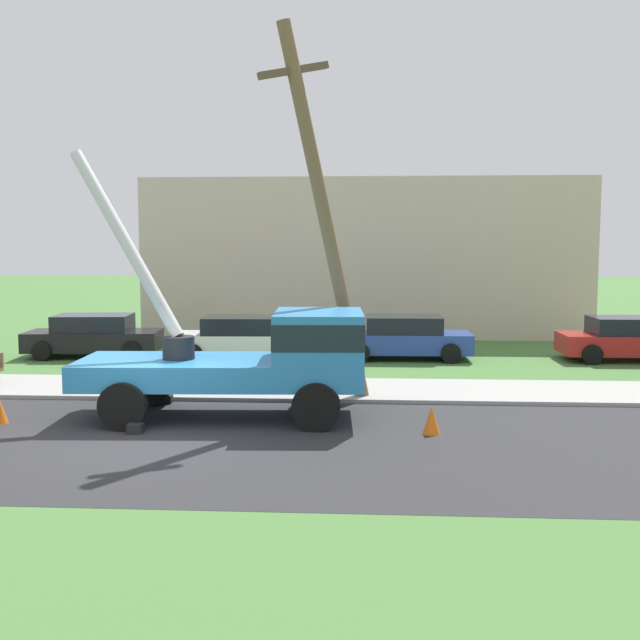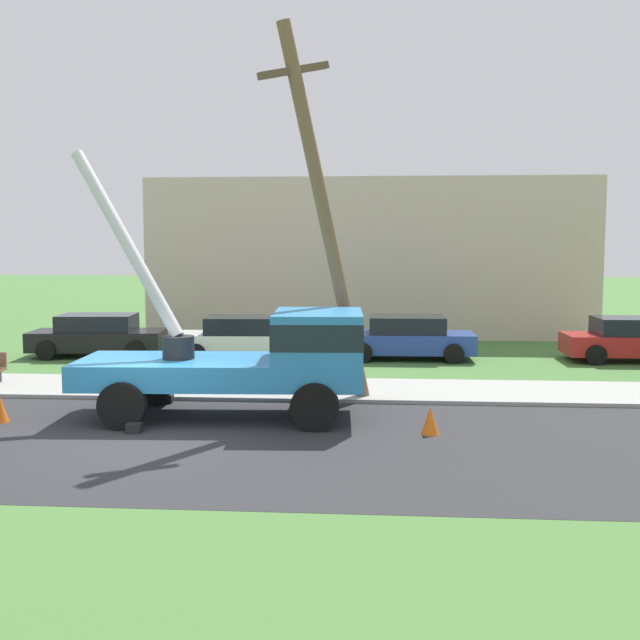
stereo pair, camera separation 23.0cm
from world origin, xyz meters
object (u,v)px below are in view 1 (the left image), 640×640
(utility_truck, at_px, (260,354))
(leaning_utility_pole, at_px, (324,213))
(traffic_cone_ahead, at_px, (432,420))
(parked_sedan_red, at_px, (629,339))
(parked_sedan_white, at_px, (242,338))
(parked_sedan_blue, at_px, (404,337))
(parked_sedan_black, at_px, (94,336))

(utility_truck, distance_m, leaning_utility_pole, 3.68)
(utility_truck, bearing_deg, traffic_cone_ahead, -19.23)
(traffic_cone_ahead, height_order, parked_sedan_red, parked_sedan_red)
(parked_sedan_white, height_order, parked_sedan_blue, same)
(parked_sedan_blue, bearing_deg, parked_sedan_black, -179.05)
(traffic_cone_ahead, bearing_deg, parked_sedan_red, 54.35)
(parked_sedan_black, distance_m, parked_sedan_white, 5.10)
(utility_truck, height_order, parked_sedan_black, utility_truck)
(leaning_utility_pole, relative_size, parked_sedan_blue, 1.99)
(traffic_cone_ahead, bearing_deg, utility_truck, 160.77)
(utility_truck, bearing_deg, parked_sedan_blue, 67.82)
(parked_sedan_black, bearing_deg, traffic_cone_ahead, -43.06)
(parked_sedan_red, bearing_deg, utility_truck, -141.04)
(parked_sedan_white, relative_size, parked_sedan_red, 1.01)
(leaning_utility_pole, relative_size, parked_sedan_black, 1.94)
(parked_sedan_black, distance_m, parked_sedan_blue, 10.41)
(parked_sedan_black, relative_size, parked_sedan_red, 1.03)
(parked_sedan_black, height_order, parked_sedan_red, same)
(leaning_utility_pole, bearing_deg, parked_sedan_white, 114.64)
(leaning_utility_pole, height_order, parked_sedan_blue, leaning_utility_pole)
(parked_sedan_white, bearing_deg, utility_truck, -77.85)
(parked_sedan_blue, relative_size, parked_sedan_red, 1.00)
(traffic_cone_ahead, relative_size, parked_sedan_white, 0.13)
(leaning_utility_pole, xyz_separation_m, traffic_cone_ahead, (2.33, -2.73, -4.24))
(utility_truck, bearing_deg, parked_sedan_white, 102.15)
(leaning_utility_pole, xyz_separation_m, parked_sedan_white, (-3.09, 6.74, -3.81))
(parked_sedan_black, xyz_separation_m, parked_sedan_blue, (10.41, 0.17, 0.00))
(traffic_cone_ahead, distance_m, parked_sedan_blue, 10.00)
(traffic_cone_ahead, xyz_separation_m, parked_sedan_blue, (-0.10, 9.99, 0.43))
(parked_sedan_white, distance_m, parked_sedan_blue, 5.34)
(traffic_cone_ahead, distance_m, parked_sedan_black, 14.39)
(traffic_cone_ahead, bearing_deg, parked_sedan_black, 136.94)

